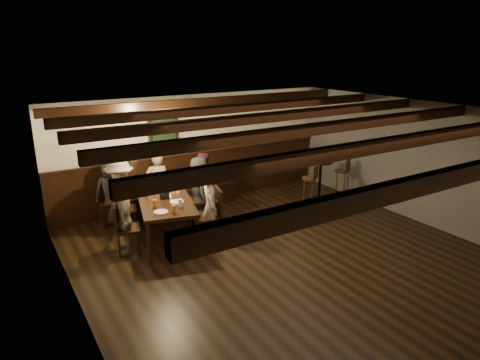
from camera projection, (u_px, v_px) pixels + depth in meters
room at (212, 170)px, 8.38m from camera, size 7.00×7.00×7.00m
dining_table at (164, 201)px, 7.78m from camera, size 1.37×2.17×0.75m
chair_left_near at (124, 217)px, 8.11m from camera, size 0.51×0.51×0.93m
chair_left_far at (127, 237)px, 7.29m from camera, size 0.49×0.49×0.88m
chair_right_near at (199, 208)px, 8.51m from camera, size 0.54×0.54×0.97m
chair_right_far at (209, 226)px, 7.69m from camera, size 0.55×0.55×0.98m
person_bench_left at (112, 192)px, 8.35m from camera, size 0.74×0.57×1.33m
person_bench_centre at (158, 185)px, 8.74m from camera, size 0.56×0.44×1.35m
person_bench_right at (202, 184)px, 8.86m from camera, size 0.75×0.64×1.32m
person_left_near at (121, 196)px, 7.97m from camera, size 0.74×1.02×1.43m
person_left_far at (124, 219)px, 7.18m from camera, size 0.46×0.76×1.21m
person_right_near at (200, 190)px, 8.41m from camera, size 0.58×0.75×1.35m
person_right_far at (210, 207)px, 7.59m from camera, size 0.42×0.54×1.30m
pint_a at (145, 184)px, 8.30m from camera, size 0.07×0.07×0.14m
pint_b at (172, 182)px, 8.40m from camera, size 0.07×0.07×0.14m
pint_c at (147, 194)px, 7.75m from camera, size 0.07×0.07×0.14m
pint_d at (179, 189)px, 8.01m from camera, size 0.07×0.07×0.14m
pint_e at (155, 204)px, 7.27m from camera, size 0.07×0.07×0.14m
pint_f at (180, 203)px, 7.30m from camera, size 0.07×0.07×0.14m
pint_g at (174, 209)px, 7.02m from camera, size 0.07×0.07×0.14m
plate_near at (161, 212)px, 7.08m from camera, size 0.24×0.24×0.01m
plate_far at (177, 202)px, 7.54m from camera, size 0.24×0.24×0.01m
condiment_caddy at (165, 196)px, 7.70m from camera, size 0.15×0.10×0.12m
candle at (168, 191)px, 8.06m from camera, size 0.05×0.05×0.05m
high_top_table at (320, 174)px, 9.66m from camera, size 0.53×0.53×0.94m
bar_stool_left at (309, 192)px, 9.32m from camera, size 0.34×0.35×0.95m
bar_stool_right at (341, 184)px, 9.86m from camera, size 0.34×0.35×0.95m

